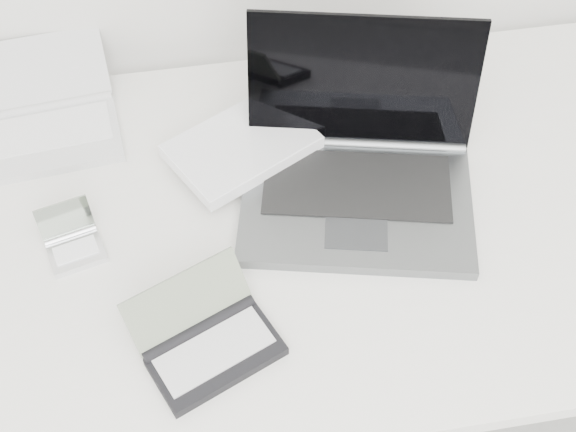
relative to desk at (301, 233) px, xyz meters
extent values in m
cube|color=white|center=(0.00, 0.00, 0.03)|extent=(1.60, 0.80, 0.03)
cube|color=slate|center=(0.09, 0.00, 0.06)|extent=(0.43, 0.34, 0.02)
cube|color=black|center=(0.10, 0.04, 0.07)|extent=(0.34, 0.21, 0.00)
cube|color=black|center=(0.13, 0.16, 0.19)|extent=(0.39, 0.15, 0.24)
cylinder|color=slate|center=(0.12, 0.13, 0.07)|extent=(0.37, 0.11, 0.02)
cube|color=#333538|center=(0.08, -0.06, 0.07)|extent=(0.11, 0.09, 0.00)
cube|color=white|center=(-0.08, 0.14, 0.08)|extent=(0.29, 0.25, 0.02)
cube|color=silver|center=(-0.08, 0.14, 0.09)|extent=(0.28, 0.25, 0.00)
cube|color=silver|center=(-0.40, 0.24, 0.05)|extent=(0.24, 0.18, 0.02)
cube|color=silver|center=(-0.41, 0.25, 0.06)|extent=(0.21, 0.11, 0.00)
cube|color=silver|center=(-0.42, 0.38, 0.09)|extent=(0.24, 0.15, 0.07)
cylinder|color=silver|center=(-0.41, 0.32, 0.06)|extent=(0.22, 0.04, 0.02)
cube|color=silver|center=(-0.37, -0.02, 0.05)|extent=(0.10, 0.08, 0.01)
cube|color=white|center=(-0.37, -0.02, 0.06)|extent=(0.08, 0.05, 0.00)
cube|color=gray|center=(-0.38, 0.03, 0.09)|extent=(0.09, 0.05, 0.06)
cylinder|color=silver|center=(-0.38, 0.02, 0.06)|extent=(0.08, 0.03, 0.01)
cube|color=black|center=(-0.17, -0.24, 0.06)|extent=(0.21, 0.17, 0.02)
cube|color=#B0B0B0|center=(-0.17, -0.24, 0.07)|extent=(0.18, 0.13, 0.00)
cube|color=gray|center=(-0.20, -0.17, 0.10)|extent=(0.20, 0.13, 0.07)
cylinder|color=black|center=(-0.19, -0.19, 0.06)|extent=(0.18, 0.09, 0.02)
camera|label=1|loc=(-0.16, -0.80, 1.11)|focal=50.00mm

